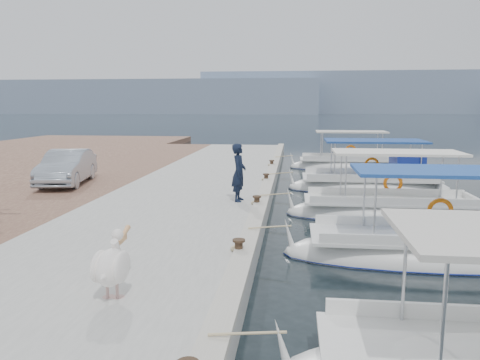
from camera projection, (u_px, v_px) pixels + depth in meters
name	position (u px, v px, depth m)	size (l,w,h in m)	color
ground	(265.00, 233.00, 13.78)	(400.00, 400.00, 0.00)	black
concrete_quay	(199.00, 192.00, 18.98)	(6.00, 40.00, 0.50)	#9F9F99
quay_curb	(267.00, 186.00, 18.62)	(0.44, 40.00, 0.12)	#ACA898
cobblestone_strip	(81.00, 189.00, 19.55)	(4.00, 40.00, 0.50)	brown
distant_hills	(360.00, 96.00, 206.82)	(330.00, 60.00, 18.00)	#7587A2
fishing_caique_b	(438.00, 255.00, 11.40)	(7.56, 2.25, 2.83)	silver
fishing_caique_c	(389.00, 213.00, 15.77)	(6.90, 2.11, 2.83)	silver
fishing_caique_d	(371.00, 186.00, 20.72)	(7.10, 2.60, 2.83)	silver
fishing_caique_e	(347.00, 167.00, 27.72)	(6.75, 2.09, 2.83)	silver
mooring_bollards	(257.00, 200.00, 15.18)	(0.28, 20.28, 0.33)	black
pelican	(112.00, 265.00, 7.88)	(0.52, 1.42, 1.10)	tan
fisherman	(239.00, 173.00, 15.80)	(0.72, 0.47, 1.96)	black
parked_car	(67.00, 167.00, 19.28)	(1.49, 4.27, 1.41)	#A4AFBB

